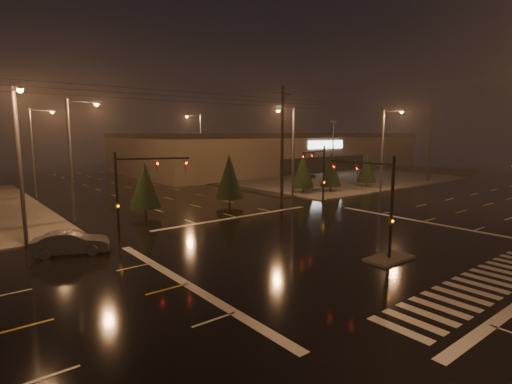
# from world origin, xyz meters

# --- Properties ---
(ground) EXTENTS (140.00, 140.00, 0.00)m
(ground) POSITION_xyz_m (0.00, 0.00, 0.00)
(ground) COLOR black
(ground) RESTS_ON ground
(sidewalk_ne) EXTENTS (36.00, 36.00, 0.12)m
(sidewalk_ne) POSITION_xyz_m (30.00, 30.00, 0.06)
(sidewalk_ne) COLOR #4C4944
(sidewalk_ne) RESTS_ON ground
(median_island) EXTENTS (3.00, 1.60, 0.15)m
(median_island) POSITION_xyz_m (0.00, -4.00, 0.07)
(median_island) COLOR #4C4944
(median_island) RESTS_ON ground
(crosswalk) EXTENTS (15.00, 2.60, 0.01)m
(crosswalk) POSITION_xyz_m (0.00, -9.00, 0.01)
(crosswalk) COLOR beige
(crosswalk) RESTS_ON ground
(stop_bar_far) EXTENTS (16.00, 0.50, 0.01)m
(stop_bar_far) POSITION_xyz_m (0.00, 11.00, 0.01)
(stop_bar_far) COLOR beige
(stop_bar_far) RESTS_ON ground
(parking_lot) EXTENTS (50.00, 24.00, 0.08)m
(parking_lot) POSITION_xyz_m (35.00, 28.00, 0.04)
(parking_lot) COLOR black
(parking_lot) RESTS_ON ground
(retail_building) EXTENTS (60.20, 28.30, 7.20)m
(retail_building) POSITION_xyz_m (35.00, 45.99, 3.84)
(retail_building) COLOR #6B624D
(retail_building) RESTS_ON ground
(signal_mast_median) EXTENTS (0.25, 4.59, 6.00)m
(signal_mast_median) POSITION_xyz_m (0.00, -3.07, 3.75)
(signal_mast_median) COLOR black
(signal_mast_median) RESTS_ON ground
(signal_mast_ne) EXTENTS (4.84, 1.86, 6.00)m
(signal_mast_ne) POSITION_xyz_m (9.50, 10.14, 3.79)
(signal_mast_ne) COLOR black
(signal_mast_ne) RESTS_ON ground
(signal_mast_nw) EXTENTS (4.84, 1.86, 6.00)m
(signal_mast_nw) POSITION_xyz_m (-9.50, 10.14, 3.79)
(signal_mast_nw) COLOR black
(signal_mast_nw) RESTS_ON ground
(streetlight_1) EXTENTS (2.77, 0.32, 10.00)m
(streetlight_1) POSITION_xyz_m (-11.18, 18.00, 5.80)
(streetlight_1) COLOR #38383A
(streetlight_1) RESTS_ON ground
(streetlight_2) EXTENTS (2.77, 0.32, 10.00)m
(streetlight_2) POSITION_xyz_m (-11.18, 34.00, 5.80)
(streetlight_2) COLOR #38383A
(streetlight_2) RESTS_ON ground
(streetlight_3) EXTENTS (2.77, 0.32, 10.00)m
(streetlight_3) POSITION_xyz_m (11.18, 16.00, 5.80)
(streetlight_3) COLOR #38383A
(streetlight_3) RESTS_ON ground
(streetlight_4) EXTENTS (2.77, 0.32, 10.00)m
(streetlight_4) POSITION_xyz_m (11.18, 36.00, 5.80)
(streetlight_4) COLOR #38383A
(streetlight_4) RESTS_ON ground
(streetlight_5) EXTENTS (0.32, 2.77, 10.00)m
(streetlight_5) POSITION_xyz_m (-16.00, 11.18, 5.80)
(streetlight_5) COLOR #38383A
(streetlight_5) RESTS_ON ground
(streetlight_6) EXTENTS (0.32, 2.77, 10.00)m
(streetlight_6) POSITION_xyz_m (22.00, 11.18, 5.80)
(streetlight_6) COLOR #38383A
(streetlight_6) RESTS_ON ground
(utility_pole_1) EXTENTS (2.20, 0.32, 12.00)m
(utility_pole_1) POSITION_xyz_m (8.00, 14.00, 6.13)
(utility_pole_1) COLOR black
(utility_pole_1) RESTS_ON ground
(utility_pole_2) EXTENTS (2.20, 0.32, 12.00)m
(utility_pole_2) POSITION_xyz_m (38.00, 14.00, 6.13)
(utility_pole_2) COLOR black
(utility_pole_2) RESTS_ON ground
(conifer_0) EXTENTS (2.70, 2.70, 4.91)m
(conifer_0) POSITION_xyz_m (14.57, 17.42, 2.80)
(conifer_0) COLOR black
(conifer_0) RESTS_ON ground
(conifer_1) EXTENTS (2.63, 2.63, 4.80)m
(conifer_1) POSITION_xyz_m (18.14, 16.10, 2.75)
(conifer_1) COLOR black
(conifer_1) RESTS_ON ground
(conifer_2) EXTENTS (2.58, 2.58, 4.73)m
(conifer_2) POSITION_xyz_m (25.00, 15.76, 2.72)
(conifer_2) COLOR black
(conifer_2) RESTS_ON ground
(conifer_3) EXTENTS (2.68, 2.68, 4.88)m
(conifer_3) POSITION_xyz_m (-5.82, 16.76, 2.79)
(conifer_3) COLOR black
(conifer_3) RESTS_ON ground
(conifer_4) EXTENTS (2.86, 2.86, 5.16)m
(conifer_4) POSITION_xyz_m (3.02, 16.43, 2.93)
(conifer_4) COLOR black
(conifer_4) RESTS_ON ground
(car_parked) EXTENTS (1.69, 4.04, 1.37)m
(car_parked) POSITION_xyz_m (26.45, 28.75, 0.68)
(car_parked) COLOR black
(car_parked) RESTS_ON ground
(car_crossing) EXTENTS (4.60, 3.00, 1.43)m
(car_crossing) POSITION_xyz_m (-14.09, 8.61, 0.72)
(car_crossing) COLOR slate
(car_crossing) RESTS_ON ground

